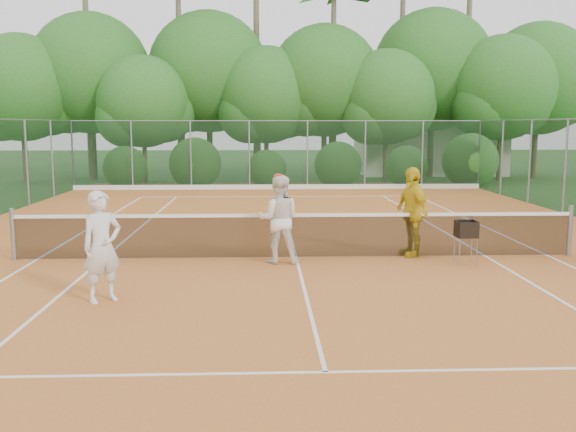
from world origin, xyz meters
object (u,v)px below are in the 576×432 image
at_px(player_white, 102,247).
at_px(ball_hopper, 466,230).
at_px(player_center_grp, 279,219).
at_px(player_yellow, 412,212).

xyz_separation_m(player_white, ball_hopper, (6.69, 2.50, -0.18)).
bearing_deg(player_center_grp, player_white, -135.51).
xyz_separation_m(player_white, player_center_grp, (2.89, 2.84, 0.01)).
distance_m(player_white, player_yellow, 6.74).
bearing_deg(player_yellow, ball_hopper, 26.06).
bearing_deg(player_center_grp, ball_hopper, -5.12).
xyz_separation_m(player_yellow, ball_hopper, (0.90, -0.94, -0.25)).
relative_size(player_center_grp, ball_hopper, 2.05).
relative_size(player_center_grp, player_yellow, 0.95).
xyz_separation_m(player_center_grp, ball_hopper, (3.80, -0.34, -0.20)).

